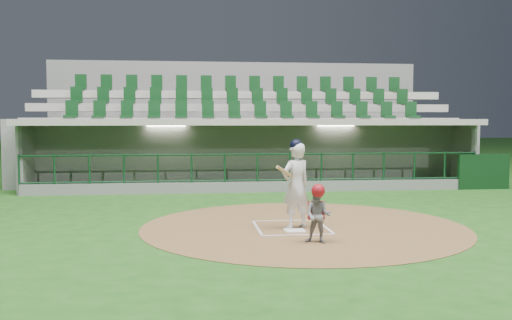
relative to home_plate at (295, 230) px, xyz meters
The scene contains 8 objects.
ground 0.70m from the home_plate, 90.00° to the left, with size 120.00×120.00×0.00m, color #1B4C15.
dirt_circle 0.58m from the home_plate, 59.04° to the left, with size 7.20×7.20×0.01m, color brown.
home_plate is the anchor object (origin of this frame).
batter_box_chalk 0.40m from the home_plate, 90.00° to the left, with size 1.55×1.80×0.01m.
dugout_structure 8.59m from the home_plate, 89.55° to the left, with size 16.40×3.70×3.00m.
seating_deck 11.69m from the home_plate, 90.00° to the left, with size 17.00×6.72×5.15m.
batter 1.00m from the home_plate, 75.46° to the left, with size 0.94×0.99×1.95m.
catcher 1.35m from the home_plate, 79.50° to the right, with size 0.63×0.58×1.14m.
Camera 1 is at (-2.21, -12.50, 2.36)m, focal length 40.00 mm.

